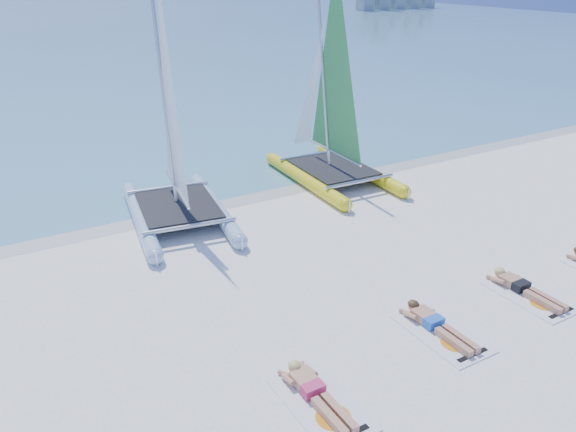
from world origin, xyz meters
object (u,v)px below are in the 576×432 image
Objects in this scene: towel_b at (442,333)px; sunbather_c at (523,287)px; sunbather_b at (435,323)px; towel_c at (529,296)px; catamaran_yellow at (326,108)px; towel_a at (321,404)px; sunbather_a at (314,391)px; catamaran_blue at (172,145)px.

towel_b is 2.54m from sunbather_c.
sunbather_b is 2.53m from towel_c.
catamaran_yellow is at bearing 70.33° from sunbather_b.
sunbather_c is (2.53, 0.05, 0.00)m from sunbather_b.
towel_a is 1.07× the size of sunbather_b.
sunbather_a reaches higher than towel_a.
towel_a is 3.01m from towel_b.
catamaran_yellow is 8.92m from sunbather_b.
sunbather_c is at bearing 5.37° from towel_b.
catamaran_blue is 4.02× the size of sunbather_b.
sunbather_b reaches higher than towel_a.
catamaran_blue is 9.02m from sunbather_c.
sunbather_c is (-0.39, -8.12, -2.11)m from catamaran_yellow.
catamaran_yellow reaches higher than towel_c.
towel_a is at bearing -168.83° from sunbather_b.
sunbather_a is 1.00× the size of sunbather_c.
sunbather_b is 0.93× the size of towel_c.
sunbather_a reaches higher than towel_b.
towel_c is at bearing -90.00° from sunbather_c.
catamaran_blue reaches higher than sunbather_b.
towel_b is (2.98, 0.20, -0.11)m from sunbather_a.
sunbather_c reaches higher than towel_b.
sunbather_b is at bearing -63.14° from catamaran_blue.
catamaran_yellow is 4.09× the size of sunbather_a.
sunbather_a is (0.00, 0.19, 0.11)m from towel_a.
towel_b is at bearing -90.00° from sunbather_b.
catamaran_blue is at bearing 124.23° from sunbather_c.
towel_b is at bearing 3.93° from sunbather_a.
sunbather_b is at bearing 90.00° from towel_b.
catamaran_blue is at bearing 85.98° from towel_a.
towel_a is 1.07× the size of sunbather_a.
towel_b is (-2.92, -8.36, -2.22)m from catamaran_yellow.
sunbather_a is at bearing -176.07° from towel_b.
catamaran_yellow is at bearing 87.29° from towel_c.
catamaran_yellow is 3.82× the size of towel_c.
catamaran_blue is 9.20m from towel_c.
towel_a and towel_c have the same top height.
sunbather_c is at bearing -90.32° from catamaran_yellow.
sunbather_b is at bearing 176.68° from towel_c.
towel_c is 1.07× the size of sunbather_c.
sunbather_b is 2.53m from sunbather_c.
catamaran_blue reaches higher than towel_c.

